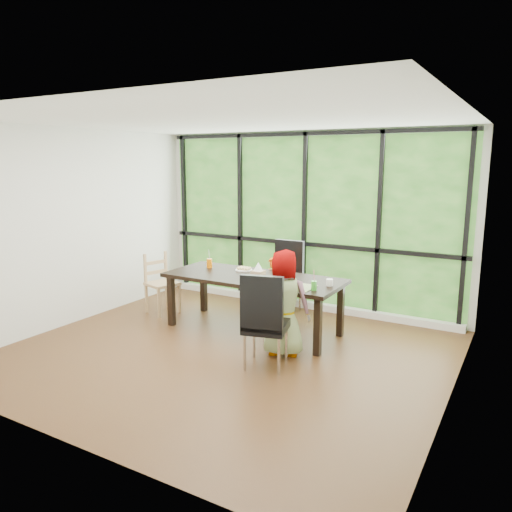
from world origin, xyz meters
name	(u,v)px	position (x,y,z in m)	size (l,w,h in m)	color
ground	(227,352)	(0.00, 0.00, 0.00)	(5.00, 5.00, 0.00)	black
back_wall	(306,221)	(0.00, 2.25, 1.35)	(5.00, 5.00, 0.00)	silver
foliage_backdrop	(305,221)	(0.00, 2.23, 1.35)	(4.80, 0.02, 2.65)	#234E19
window_mullions	(304,221)	(0.00, 2.19, 1.35)	(4.80, 0.06, 2.65)	black
window_sill	(302,304)	(0.00, 2.15, 0.05)	(4.80, 0.12, 0.10)	silver
dining_table	(253,303)	(-0.12, 0.84, 0.38)	(2.38, 0.96, 0.75)	black
chair_window_leather	(284,278)	(-0.12, 1.75, 0.54)	(0.46, 0.46, 1.08)	black
chair_interior_leather	(266,320)	(0.59, -0.11, 0.54)	(0.46, 0.46, 1.08)	black
chair_end_beech	(162,284)	(-1.69, 0.84, 0.45)	(0.42, 0.40, 0.90)	tan
child_toddler	(273,288)	(-0.12, 1.42, 0.46)	(0.33, 0.22, 0.91)	#CF4E0A
child_older	(282,302)	(0.59, 0.30, 0.63)	(0.61, 0.40, 1.26)	gray
placemat	(293,286)	(0.57, 0.61, 0.75)	(0.51, 0.38, 0.01)	tan
plate_far	(244,270)	(-0.41, 1.08, 0.76)	(0.23, 0.23, 0.01)	white
plate_near	(288,285)	(0.50, 0.63, 0.76)	(0.23, 0.23, 0.01)	white
orange_cup	(209,263)	(-0.93, 0.99, 0.81)	(0.08, 0.08, 0.13)	orange
green_cup	(314,286)	(0.86, 0.57, 0.81)	(0.07, 0.07, 0.11)	green
white_mug	(330,282)	(0.95, 0.86, 0.79)	(0.08, 0.08, 0.08)	white
tissue_box	(258,275)	(0.05, 0.68, 0.81)	(0.15, 0.15, 0.13)	tan
crepe_rolls_far	(244,268)	(-0.41, 1.08, 0.78)	(0.20, 0.12, 0.04)	tan
crepe_rolls_near	(288,283)	(0.50, 0.63, 0.78)	(0.15, 0.12, 0.04)	tan
straw_white	(209,256)	(-0.93, 0.99, 0.92)	(0.01, 0.01, 0.20)	white
straw_pink	(314,278)	(0.86, 0.57, 0.90)	(0.01, 0.01, 0.20)	pink
tissue	(258,266)	(0.05, 0.68, 0.93)	(0.12, 0.12, 0.11)	white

